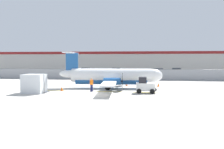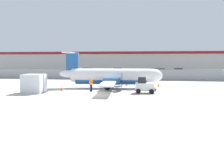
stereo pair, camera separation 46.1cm
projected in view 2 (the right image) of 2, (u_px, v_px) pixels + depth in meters
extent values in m
plane|color=#BCB7AD|center=(94.00, 94.00, 24.94)|extent=(140.00, 140.00, 0.00)
cube|color=yellow|center=(97.00, 91.00, 26.91)|extent=(84.00, 0.20, 0.01)
cube|color=gray|center=(114.00, 75.00, 42.66)|extent=(98.00, 0.04, 2.00)
cylinder|color=slate|center=(114.00, 69.00, 42.58)|extent=(98.00, 0.10, 0.10)
cube|color=#38383A|center=(120.00, 75.00, 54.08)|extent=(98.00, 17.00, 0.12)
cube|color=beige|center=(126.00, 62.00, 72.15)|extent=(91.00, 8.00, 6.50)
cube|color=maroon|center=(125.00, 53.00, 68.00)|extent=(91.00, 0.20, 0.80)
cylinder|color=white|center=(111.00, 75.00, 30.14)|extent=(11.03, 2.57, 1.90)
ellipsoid|color=white|center=(153.00, 76.00, 29.70)|extent=(2.63, 1.96, 1.80)
ellipsoid|color=white|center=(70.00, 74.00, 30.57)|extent=(3.14, 1.23, 1.05)
cylinder|color=#1E5193|center=(111.00, 79.00, 30.18)|extent=(9.89, 2.08, 1.48)
cube|color=white|center=(112.00, 79.00, 30.17)|extent=(2.58, 16.07, 0.18)
cylinder|color=#1E5193|center=(114.00, 78.00, 32.75)|extent=(2.25, 1.03, 0.90)
cone|color=black|center=(122.00, 78.00, 32.66)|extent=(0.48, 0.47, 0.44)
cylinder|color=#262626|center=(123.00, 78.00, 32.65)|extent=(0.17, 2.10, 2.10)
cylinder|color=#1E5193|center=(112.00, 81.00, 27.57)|extent=(2.25, 1.03, 0.90)
cone|color=black|center=(121.00, 81.00, 27.49)|extent=(0.48, 0.47, 0.44)
cylinder|color=#262626|center=(122.00, 81.00, 27.47)|extent=(0.17, 2.10, 2.10)
cube|color=#1E5193|center=(72.00, 64.00, 30.46)|extent=(1.71, 0.28, 3.10)
cube|color=white|center=(71.00, 53.00, 30.36)|extent=(1.39, 4.86, 0.14)
cylinder|color=#59595B|center=(139.00, 82.00, 29.91)|extent=(0.15, 0.15, 0.97)
cylinder|color=black|center=(139.00, 86.00, 29.95)|extent=(0.61, 0.26, 0.60)
cylinder|color=#59595B|center=(110.00, 80.00, 32.43)|extent=(0.15, 0.15, 0.90)
cylinder|color=black|center=(110.00, 83.00, 32.46)|extent=(0.77, 0.27, 0.76)
cylinder|color=#59595B|center=(107.00, 84.00, 28.03)|extent=(0.15, 0.15, 0.90)
cylinder|color=black|center=(107.00, 87.00, 28.06)|extent=(0.77, 0.27, 0.76)
cube|color=silver|center=(145.00, 87.00, 25.58)|extent=(2.21, 1.12, 0.90)
cube|color=black|center=(142.00, 80.00, 25.57)|extent=(0.91, 1.01, 0.70)
cube|color=black|center=(155.00, 90.00, 25.43)|extent=(0.17, 1.10, 0.30)
cylinder|color=black|center=(151.00, 90.00, 26.09)|extent=(0.56, 0.19, 0.56)
cylinder|color=black|center=(152.00, 92.00, 24.90)|extent=(0.56, 0.19, 0.56)
cylinder|color=black|center=(139.00, 90.00, 26.31)|extent=(0.56, 0.19, 0.56)
cylinder|color=black|center=(138.00, 91.00, 25.13)|extent=(0.56, 0.19, 0.56)
cylinder|color=#191E4C|center=(90.00, 88.00, 26.63)|extent=(0.22, 0.22, 0.85)
cylinder|color=#191E4C|center=(92.00, 88.00, 26.77)|extent=(0.22, 0.22, 0.85)
cylinder|color=orange|center=(91.00, 82.00, 26.65)|extent=(0.47, 0.47, 0.60)
cylinder|color=orange|center=(90.00, 82.00, 26.49)|extent=(0.14, 0.14, 0.55)
cylinder|color=orange|center=(92.00, 82.00, 26.81)|extent=(0.14, 0.14, 0.55)
sphere|color=tan|center=(91.00, 79.00, 26.62)|extent=(0.22, 0.22, 0.22)
cube|color=silver|center=(34.00, 83.00, 25.82)|extent=(2.41, 2.01, 2.20)
cube|color=#333338|center=(34.00, 83.00, 25.82)|extent=(2.44, 0.09, 2.20)
cube|color=orange|center=(159.00, 86.00, 31.79)|extent=(0.36, 0.36, 0.04)
cone|color=orange|center=(159.00, 84.00, 31.77)|extent=(0.28, 0.28, 0.60)
cylinder|color=white|center=(159.00, 84.00, 31.76)|extent=(0.17, 0.17, 0.08)
cube|color=orange|center=(112.00, 86.00, 32.62)|extent=(0.36, 0.36, 0.04)
cone|color=orange|center=(112.00, 84.00, 32.59)|extent=(0.28, 0.28, 0.60)
cylinder|color=white|center=(112.00, 83.00, 32.59)|extent=(0.17, 0.17, 0.08)
cube|color=orange|center=(127.00, 86.00, 32.72)|extent=(0.36, 0.36, 0.04)
cone|color=orange|center=(127.00, 84.00, 32.69)|extent=(0.28, 0.28, 0.60)
cylinder|color=white|center=(127.00, 83.00, 32.69)|extent=(0.17, 0.17, 0.08)
cube|color=orange|center=(62.00, 90.00, 27.58)|extent=(0.36, 0.36, 0.04)
cone|color=orange|center=(62.00, 88.00, 27.56)|extent=(0.28, 0.28, 0.60)
cylinder|color=white|center=(62.00, 87.00, 27.55)|extent=(0.17, 0.17, 0.08)
cube|color=navy|center=(59.00, 73.00, 51.40)|extent=(4.23, 1.78, 0.80)
cube|color=#262D38|center=(59.00, 70.00, 51.34)|extent=(2.23, 1.60, 0.56)
cylinder|color=black|center=(51.00, 75.00, 50.70)|extent=(0.60, 0.21, 0.60)
cylinder|color=black|center=(54.00, 74.00, 52.48)|extent=(0.60, 0.21, 0.60)
cylinder|color=black|center=(63.00, 75.00, 50.37)|extent=(0.60, 0.21, 0.60)
cylinder|color=black|center=(66.00, 74.00, 52.15)|extent=(0.60, 0.21, 0.60)
cube|color=slate|center=(88.00, 71.00, 60.15)|extent=(4.26, 1.85, 0.80)
cube|color=#262D38|center=(87.00, 69.00, 60.12)|extent=(2.26, 1.64, 0.56)
cylinder|color=black|center=(93.00, 72.00, 60.92)|extent=(0.61, 0.22, 0.60)
cylinder|color=black|center=(92.00, 73.00, 59.14)|extent=(0.61, 0.22, 0.60)
cylinder|color=black|center=(83.00, 72.00, 61.21)|extent=(0.61, 0.22, 0.60)
cylinder|color=black|center=(82.00, 73.00, 59.42)|extent=(0.61, 0.22, 0.60)
cube|color=red|center=(92.00, 72.00, 56.40)|extent=(4.30, 1.95, 0.80)
cube|color=#262D38|center=(91.00, 69.00, 56.37)|extent=(2.29, 1.69, 0.56)
cylinder|color=black|center=(97.00, 73.00, 57.21)|extent=(0.61, 0.24, 0.60)
cylinder|color=black|center=(96.00, 73.00, 55.42)|extent=(0.61, 0.24, 0.60)
cylinder|color=black|center=(87.00, 73.00, 57.43)|extent=(0.61, 0.24, 0.60)
cylinder|color=black|center=(86.00, 73.00, 55.64)|extent=(0.61, 0.24, 0.60)
cube|color=#19662D|center=(118.00, 71.00, 58.99)|extent=(4.29, 1.95, 0.80)
cube|color=#262D38|center=(118.00, 69.00, 58.96)|extent=(2.29, 1.69, 0.56)
cylinder|color=black|center=(123.00, 72.00, 59.80)|extent=(0.61, 0.24, 0.60)
cylinder|color=black|center=(123.00, 73.00, 58.01)|extent=(0.61, 0.24, 0.60)
cylinder|color=black|center=(113.00, 72.00, 60.02)|extent=(0.61, 0.24, 0.60)
cylinder|color=black|center=(113.00, 73.00, 58.23)|extent=(0.61, 0.24, 0.60)
cube|color=navy|center=(132.00, 73.00, 52.80)|extent=(4.31, 1.99, 0.80)
cube|color=#262D38|center=(131.00, 70.00, 52.78)|extent=(2.30, 1.71, 0.56)
cylinder|color=black|center=(138.00, 74.00, 53.41)|extent=(0.61, 0.24, 0.60)
cylinder|color=black|center=(137.00, 74.00, 51.65)|extent=(0.61, 0.24, 0.60)
cylinder|color=black|center=(126.00, 74.00, 53.99)|extent=(0.61, 0.24, 0.60)
cylinder|color=black|center=(125.00, 74.00, 52.23)|extent=(0.61, 0.24, 0.60)
cube|color=red|center=(145.00, 73.00, 52.85)|extent=(4.22, 1.75, 0.80)
cube|color=#262D38|center=(144.00, 70.00, 52.82)|extent=(2.22, 1.59, 0.56)
cylinder|color=black|center=(151.00, 74.00, 53.55)|extent=(0.60, 0.21, 0.60)
cylinder|color=black|center=(151.00, 74.00, 51.77)|extent=(0.60, 0.21, 0.60)
cylinder|color=black|center=(139.00, 74.00, 53.96)|extent=(0.60, 0.21, 0.60)
cylinder|color=black|center=(139.00, 74.00, 52.19)|extent=(0.60, 0.21, 0.60)
cube|color=#19662D|center=(160.00, 72.00, 55.95)|extent=(4.31, 1.99, 0.80)
cube|color=#262D38|center=(160.00, 69.00, 55.92)|extent=(2.30, 1.71, 0.56)
cylinder|color=black|center=(165.00, 73.00, 56.77)|extent=(0.61, 0.24, 0.60)
cylinder|color=black|center=(167.00, 74.00, 54.98)|extent=(0.61, 0.24, 0.60)
cylinder|color=black|center=(154.00, 73.00, 56.97)|extent=(0.61, 0.24, 0.60)
cylinder|color=black|center=(155.00, 73.00, 55.17)|extent=(0.61, 0.24, 0.60)
cube|color=gray|center=(179.00, 72.00, 58.23)|extent=(4.30, 1.96, 0.80)
cube|color=#262D38|center=(178.00, 69.00, 58.22)|extent=(2.29, 1.70, 0.56)
cylinder|color=black|center=(184.00, 73.00, 58.86)|extent=(0.61, 0.24, 0.60)
cylinder|color=black|center=(185.00, 73.00, 57.10)|extent=(0.61, 0.24, 0.60)
cylinder|color=black|center=(173.00, 73.00, 59.41)|extent=(0.61, 0.24, 0.60)
cylinder|color=black|center=(174.00, 73.00, 57.65)|extent=(0.61, 0.24, 0.60)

